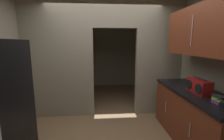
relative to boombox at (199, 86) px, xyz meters
name	(u,v)px	position (x,y,z in m)	size (l,w,h in m)	color
kitchen_partition	(102,53)	(-1.49, 1.28, 0.44)	(3.60, 0.12, 2.74)	gray
adjoining_room_shell	(103,52)	(-1.43, 3.13, 0.35)	(3.60, 2.67, 2.74)	gray
lower_cabinet_run	(195,117)	(0.03, 0.07, -0.56)	(0.67, 1.82, 0.91)	maroon
upper_cabinet_counterside	(203,30)	(0.03, 0.07, 0.86)	(0.36, 1.64, 0.76)	maroon
boombox	(199,86)	(0.00, 0.00, 0.00)	(0.19, 0.41, 0.24)	maroon
book_stack	(219,100)	(-0.01, -0.43, -0.06)	(0.14, 0.18, 0.10)	#8C3893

